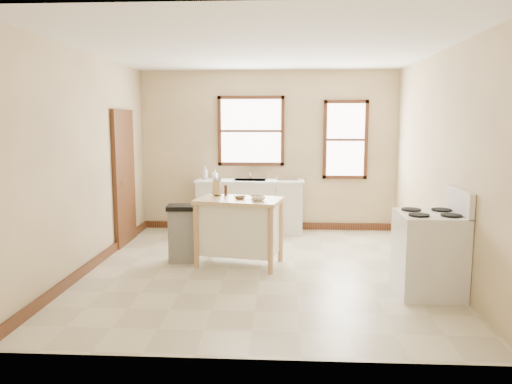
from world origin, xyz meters
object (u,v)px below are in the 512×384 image
dish_rack (287,178)px  knife_block (217,189)px  soap_bottle_b (215,175)px  gas_stove (429,242)px  bowl_b (257,197)px  pepper_grinder (226,190)px  bowl_a (240,198)px  bowl_c (259,199)px  kitchen_island (239,232)px  trash_bin (183,233)px  soap_bottle_a (205,173)px

dish_rack → knife_block: 1.97m
soap_bottle_b → gas_stove: gas_stove is taller
soap_bottle_b → bowl_b: bearing=-47.1°
soap_bottle_b → dish_rack: size_ratio=0.49×
pepper_grinder → bowl_a: bearing=-52.2°
soap_bottle_b → bowl_c: bearing=-48.0°
kitchen_island → gas_stove: 2.43m
bowl_b → trash_bin: size_ratio=0.22×
kitchen_island → bowl_b: bowl_b is taller
bowl_c → gas_stove: gas_stove is taller
soap_bottle_a → dish_rack: soap_bottle_a is taller
soap_bottle_a → bowl_c: 2.39m
kitchen_island → knife_block: 0.68m
bowl_c → gas_stove: size_ratio=0.15×
dish_rack → trash_bin: (-1.44, -1.84, -0.57)m
trash_bin → soap_bottle_a: bearing=84.0°
soap_bottle_a → dish_rack: size_ratio=0.61×
soap_bottle_b → trash_bin: (-0.20, -1.83, -0.62)m
knife_block → gas_stove: bearing=-15.8°
bowl_c → knife_block: bearing=146.2°
soap_bottle_a → pepper_grinder: size_ratio=1.50×
pepper_grinder → soap_bottle_b: bearing=102.9°
bowl_b → trash_bin: bowl_b is taller
pepper_grinder → bowl_b: 0.51m
bowl_b → bowl_c: (0.04, -0.17, 0.01)m
dish_rack → gas_stove: bearing=-74.2°
dish_rack → bowl_a: 2.07m
soap_bottle_b → gas_stove: size_ratio=0.15×
soap_bottle_b → pepper_grinder: 1.72m
knife_block → trash_bin: knife_block is taller
knife_block → bowl_b: size_ratio=1.14×
gas_stove → kitchen_island: bearing=155.3°
pepper_grinder → gas_stove: bearing=-28.0°
soap_bottle_a → soap_bottle_b: (0.18, -0.05, -0.02)m
kitchen_island → pepper_grinder: (-0.21, 0.27, 0.52)m
kitchen_island → dish_rack: bearing=83.2°
knife_block → soap_bottle_b: bearing=109.5°
bowl_b → bowl_a: bearing=-171.4°
knife_block → gas_stove: 2.86m
gas_stove → knife_block: bearing=153.6°
trash_bin → bowl_a: bearing=-14.6°
dish_rack → bowl_b: bearing=-114.0°
kitchen_island → pepper_grinder: bearing=139.9°
dish_rack → knife_block: size_ratio=1.84×
soap_bottle_b → knife_block: 1.72m
pepper_grinder → bowl_a: (0.22, -0.28, -0.06)m
soap_bottle_b → bowl_b: soap_bottle_b is taller
soap_bottle_a → bowl_b: size_ratio=1.28×
pepper_grinder → bowl_c: pepper_grinder is taller
dish_rack → soap_bottle_a: bearing=166.6°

